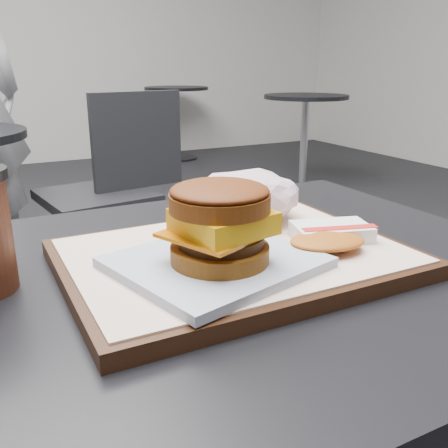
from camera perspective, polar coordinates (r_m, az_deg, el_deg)
customer_table at (r=0.66m, az=-1.86°, el=-20.15°), size 0.80×0.60×0.77m
serving_tray at (r=0.57m, az=1.28°, el=-3.89°), size 0.38×0.28×0.02m
breakfast_sandwich at (r=0.50m, az=-0.59°, el=-1.01°), size 0.23×0.21×0.09m
hash_brown at (r=0.59m, az=11.97°, el=-1.32°), size 0.13×0.11×0.02m
crumpled_wrapper at (r=0.66m, az=2.55°, el=3.16°), size 0.15×0.12×0.07m
neighbor_chair at (r=2.14m, az=-12.73°, el=4.57°), size 0.63×0.47×0.88m
bg_table_near at (r=4.09m, az=9.25°, el=11.75°), size 0.66×0.66×0.75m
bg_table_far at (r=5.38m, az=-5.41°, el=13.35°), size 0.66×0.66×0.75m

